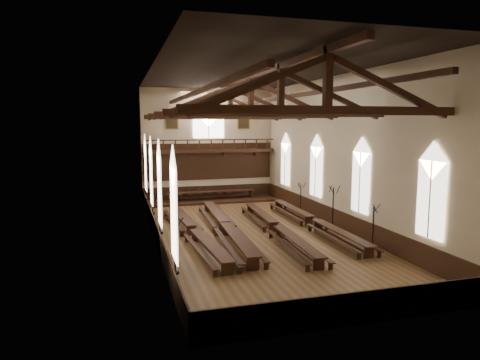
# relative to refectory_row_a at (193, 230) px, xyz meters

# --- Properties ---
(ground) EXTENTS (26.00, 26.00, 0.00)m
(ground) POSITION_rel_refectory_row_a_xyz_m (3.72, 0.37, -0.52)
(ground) COLOR brown
(ground) RESTS_ON ground
(room_walls) EXTENTS (26.00, 26.00, 26.00)m
(room_walls) POSITION_rel_refectory_row_a_xyz_m (3.72, 0.37, 5.94)
(room_walls) COLOR beige
(room_walls) RESTS_ON ground
(wainscot_band) EXTENTS (12.00, 26.00, 1.20)m
(wainscot_band) POSITION_rel_refectory_row_a_xyz_m (3.72, 0.37, 0.08)
(wainscot_band) COLOR #341C0F
(wainscot_band) RESTS_ON ground
(side_windows) EXTENTS (11.85, 19.80, 4.50)m
(side_windows) POSITION_rel_refectory_row_a_xyz_m (3.72, 0.37, 3.22)
(side_windows) COLOR white
(side_windows) RESTS_ON room_walls
(end_window) EXTENTS (2.80, 0.12, 3.80)m
(end_window) POSITION_rel_refectory_row_a_xyz_m (3.72, 13.27, 6.71)
(end_window) COLOR white
(end_window) RESTS_ON room_walls
(minstrels_gallery) EXTENTS (11.80, 1.24, 3.70)m
(minstrels_gallery) POSITION_rel_refectory_row_a_xyz_m (3.72, 13.03, 3.39)
(minstrels_gallery) COLOR #361B11
(minstrels_gallery) RESTS_ON room_walls
(portraits) EXTENTS (7.75, 0.09, 1.45)m
(portraits) POSITION_rel_refectory_row_a_xyz_m (3.72, 13.26, 6.58)
(portraits) COLOR brown
(portraits) RESTS_ON room_walls
(roof_trusses) EXTENTS (11.70, 25.70, 2.80)m
(roof_trusses) POSITION_rel_refectory_row_a_xyz_m (3.72, 0.37, 7.70)
(roof_trusses) COLOR #361B11
(roof_trusses) RESTS_ON room_walls
(refectory_row_a) EXTENTS (1.83, 14.08, 0.71)m
(refectory_row_a) POSITION_rel_refectory_row_a_xyz_m (0.00, 0.00, 0.00)
(refectory_row_a) COLOR #361B11
(refectory_row_a) RESTS_ON ground
(refectory_row_b) EXTENTS (1.93, 14.64, 0.77)m
(refectory_row_b) POSITION_rel_refectory_row_a_xyz_m (2.13, 0.55, 0.04)
(refectory_row_b) COLOR #361B11
(refectory_row_b) RESTS_ON ground
(refectory_row_c) EXTENTS (1.80, 14.02, 0.70)m
(refectory_row_c) POSITION_rel_refectory_row_a_xyz_m (5.15, -0.56, -0.00)
(refectory_row_c) COLOR #361B11
(refectory_row_c) RESTS_ON ground
(refectory_row_d) EXTENTS (1.49, 13.97, 0.70)m
(refectory_row_d) POSITION_rel_refectory_row_a_xyz_m (8.12, 0.40, -0.00)
(refectory_row_d) COLOR #361B11
(refectory_row_d) RESTS_ON ground
(dais) EXTENTS (11.40, 3.02, 0.20)m
(dais) POSITION_rel_refectory_row_a_xyz_m (3.62, 11.77, -0.42)
(dais) COLOR #341C0F
(dais) RESTS_ON ground
(high_table) EXTENTS (7.90, 1.14, 0.74)m
(high_table) POSITION_rel_refectory_row_a_xyz_m (3.62, 11.77, 0.31)
(high_table) COLOR #361B11
(high_table) RESTS_ON dais
(high_chairs) EXTENTS (5.81, 0.42, 0.92)m
(high_chairs) POSITION_rel_refectory_row_a_xyz_m (3.62, 12.53, 0.18)
(high_chairs) COLOR #361B11
(high_chairs) RESTS_ON dais
(candelabrum_left_near) EXTENTS (0.79, 0.76, 2.63)m
(candelabrum_left_near) POSITION_rel_refectory_row_a_xyz_m (-1.83, -5.80, 0.28)
(candelabrum_left_near) COLOR black
(candelabrum_left_near) RESTS_ON ground
(candelabrum_left_mid) EXTENTS (0.69, 0.79, 2.56)m
(candelabrum_left_mid) POSITION_rel_refectory_row_a_xyz_m (-1.83, 1.70, 0.26)
(candelabrum_left_mid) COLOR black
(candelabrum_left_mid) RESTS_ON ground
(candelabrum_left_far) EXTENTS (0.85, 0.80, 2.82)m
(candelabrum_left_far) POSITION_rel_refectory_row_a_xyz_m (-1.83, 7.83, 0.34)
(candelabrum_left_far) COLOR black
(candelabrum_left_far) RESTS_ON ground
(candelabrum_right_near) EXTENTS (0.73, 0.75, 2.50)m
(candelabrum_right_near) POSITION_rel_refectory_row_a_xyz_m (9.27, -4.68, 0.24)
(candelabrum_right_near) COLOR black
(candelabrum_right_near) RESTS_ON ground
(candelabrum_right_mid) EXTENTS (0.87, 0.84, 2.89)m
(candelabrum_right_mid) POSITION_rel_refectory_row_a_xyz_m (9.27, -0.02, 0.36)
(candelabrum_right_mid) COLOR black
(candelabrum_right_mid) RESTS_ON ground
(candelabrum_right_far) EXTENTS (0.71, 0.69, 2.36)m
(candelabrum_right_far) POSITION_rel_refectory_row_a_xyz_m (9.27, 5.19, 0.20)
(candelabrum_right_far) COLOR black
(candelabrum_right_far) RESTS_ON ground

